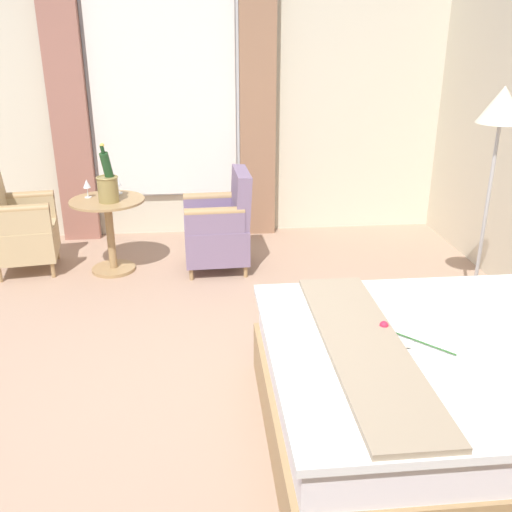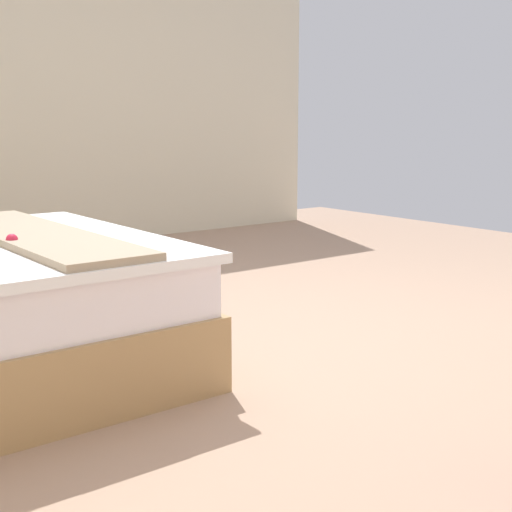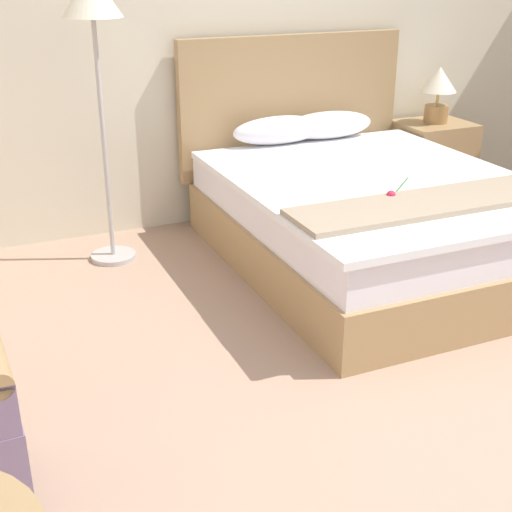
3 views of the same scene
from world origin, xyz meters
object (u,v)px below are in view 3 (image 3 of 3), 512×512
Objects in this scene: bedside_lamp at (439,88)px; nightstand at (431,162)px; bed at (363,210)px; floor_lamp_brass at (93,21)px.

nightstand is at bearing 0.00° from bedside_lamp.
bed reaches higher than nightstand.
bed is 1.36m from nightstand.
bedside_lamp reaches higher than nightstand.
nightstand is (1.09, 0.80, -0.02)m from bed.
nightstand is at bearing 3.85° from floor_lamp_brass.
floor_lamp_brass is (-2.51, -0.17, 1.12)m from nightstand.
floor_lamp_brass is at bearing -176.15° from nightstand.
bed reaches higher than bedside_lamp.
bed is at bearing -143.66° from bedside_lamp.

